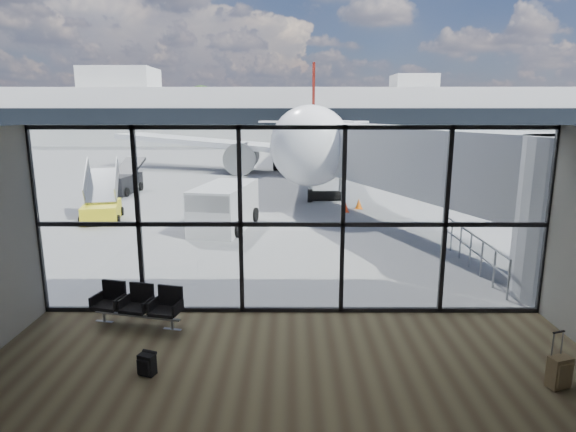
{
  "coord_description": "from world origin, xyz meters",
  "views": [
    {
      "loc": [
        -0.03,
        -10.98,
        4.8
      ],
      "look_at": [
        -0.1,
        3.0,
        1.74
      ],
      "focal_mm": 30.0,
      "sensor_mm": 36.0,
      "label": 1
    }
  ],
  "objects_px": {
    "backpack": "(147,364)",
    "service_van": "(224,207)",
    "suitcase": "(560,372)",
    "belt_loader": "(122,182)",
    "mobile_stairs": "(102,209)",
    "seating_row": "(139,302)",
    "airliner": "(312,132)"
  },
  "relations": [
    {
      "from": "seating_row",
      "to": "suitcase",
      "type": "xyz_separation_m",
      "value": [
        8.21,
        -2.59,
        -0.21
      ]
    },
    {
      "from": "suitcase",
      "to": "airliner",
      "type": "distance_m",
      "value": 33.09
    },
    {
      "from": "suitcase",
      "to": "service_van",
      "type": "height_order",
      "value": "service_van"
    },
    {
      "from": "suitcase",
      "to": "belt_loader",
      "type": "bearing_deg",
      "value": 107.18
    },
    {
      "from": "airliner",
      "to": "mobile_stairs",
      "type": "distance_m",
      "value": 22.18
    },
    {
      "from": "suitcase",
      "to": "belt_loader",
      "type": "height_order",
      "value": "belt_loader"
    },
    {
      "from": "airliner",
      "to": "mobile_stairs",
      "type": "relative_size",
      "value": 11.88
    },
    {
      "from": "belt_loader",
      "to": "mobile_stairs",
      "type": "bearing_deg",
      "value": -73.27
    },
    {
      "from": "backpack",
      "to": "suitcase",
      "type": "bearing_deg",
      "value": 17.27
    },
    {
      "from": "service_van",
      "to": "airliner",
      "type": "bearing_deg",
      "value": 88.04
    },
    {
      "from": "backpack",
      "to": "service_van",
      "type": "distance_m",
      "value": 11.41
    },
    {
      "from": "suitcase",
      "to": "backpack",
      "type": "bearing_deg",
      "value": 158.61
    },
    {
      "from": "backpack",
      "to": "seating_row",
      "type": "bearing_deg",
      "value": 130.23
    },
    {
      "from": "airliner",
      "to": "service_van",
      "type": "bearing_deg",
      "value": -99.34
    },
    {
      "from": "seating_row",
      "to": "belt_loader",
      "type": "bearing_deg",
      "value": 123.39
    },
    {
      "from": "service_van",
      "to": "suitcase",
      "type": "bearing_deg",
      "value": -47.22
    },
    {
      "from": "belt_loader",
      "to": "suitcase",
      "type": "bearing_deg",
      "value": -50.14
    },
    {
      "from": "airliner",
      "to": "mobile_stairs",
      "type": "bearing_deg",
      "value": -114.89
    },
    {
      "from": "service_van",
      "to": "mobile_stairs",
      "type": "distance_m",
      "value": 5.93
    },
    {
      "from": "backpack",
      "to": "suitcase",
      "type": "xyz_separation_m",
      "value": [
        7.4,
        -0.38,
        0.09
      ]
    },
    {
      "from": "seating_row",
      "to": "mobile_stairs",
      "type": "height_order",
      "value": "mobile_stairs"
    },
    {
      "from": "airliner",
      "to": "belt_loader",
      "type": "height_order",
      "value": "airliner"
    },
    {
      "from": "backpack",
      "to": "airliner",
      "type": "relative_size",
      "value": 0.01
    },
    {
      "from": "backpack",
      "to": "suitcase",
      "type": "height_order",
      "value": "suitcase"
    },
    {
      "from": "backpack",
      "to": "mobile_stairs",
      "type": "height_order",
      "value": "mobile_stairs"
    },
    {
      "from": "mobile_stairs",
      "to": "suitcase",
      "type": "bearing_deg",
      "value": -59.38
    },
    {
      "from": "belt_loader",
      "to": "backpack",
      "type": "bearing_deg",
      "value": -65.7
    },
    {
      "from": "belt_loader",
      "to": "mobile_stairs",
      "type": "height_order",
      "value": "mobile_stairs"
    },
    {
      "from": "seating_row",
      "to": "service_van",
      "type": "height_order",
      "value": "service_van"
    },
    {
      "from": "seating_row",
      "to": "backpack",
      "type": "xyz_separation_m",
      "value": [
        0.81,
        -2.21,
        -0.3
      ]
    },
    {
      "from": "service_van",
      "to": "belt_loader",
      "type": "distance_m",
      "value": 11.53
    },
    {
      "from": "suitcase",
      "to": "seating_row",
      "type": "bearing_deg",
      "value": 144.02
    }
  ]
}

